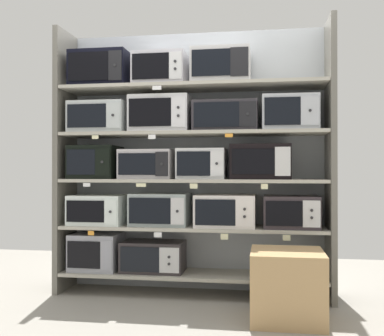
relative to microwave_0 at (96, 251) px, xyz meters
The scene contains 39 objects.
ground 1.40m from the microwave_0, 47.61° to the right, with size 6.38×6.00×0.02m, color gray.
back_panel 1.27m from the microwave_0, 15.37° to the left, with size 2.58×0.04×2.45m, color #9EA3A8.
upright_left 0.91m from the microwave_0, behind, with size 0.05×0.45×2.45m, color #68645B.
upright_right 2.30m from the microwave_0, ahead, with size 0.05×0.45×2.45m, color #68645B.
shelf_0 0.93m from the microwave_0, ahead, with size 2.38×0.45×0.03m, color #ADA899.
microwave_0 is the anchor object (origin of this frame).
microwave_1 0.55m from the microwave_0, ahead, with size 0.57×0.34×0.28m.
shelf_1 0.94m from the microwave_0, ahead, with size 2.38×0.45×0.03m, color #ADA899.
microwave_2 0.39m from the microwave_0, ahead, with size 0.50×0.43×0.27m.
microwave_3 0.73m from the microwave_0, ahead, with size 0.53×0.36×0.29m.
microwave_4 1.28m from the microwave_0, ahead, with size 0.53×0.42×0.29m.
microwave_5 1.84m from the microwave_0, ahead, with size 0.48×0.40×0.28m.
price_tag_0 0.31m from the microwave_0, 81.15° to the right, with size 0.06×0.00×0.04m, color orange.
price_tag_1 0.71m from the microwave_0, 19.31° to the right, with size 0.07×0.00×0.04m, color white.
price_tag_2 1.26m from the microwave_0, 10.46° to the right, with size 0.06×0.00×0.05m, color beige.
price_tag_3 1.77m from the microwave_0, ahead, with size 0.06×0.00×0.05m, color beige.
shelf_2 1.13m from the microwave_0, ahead, with size 2.38×0.45×0.03m, color #ADA899.
microwave_6 0.84m from the microwave_0, behind, with size 0.43×0.42×0.31m.
microwave_7 0.96m from the microwave_0, ahead, with size 0.48×0.39×0.27m.
microwave_8 1.29m from the microwave_0, ahead, with size 0.43×0.34×0.27m.
microwave_9 1.74m from the microwave_0, ahead, with size 0.52×0.38×0.31m.
price_tag_4 0.67m from the microwave_0, 91.39° to the right, with size 0.07×0.00×0.03m, color white.
price_tag_5 0.83m from the microwave_0, 24.59° to the right, with size 0.09×0.00×0.03m, color beige.
price_tag_6 1.17m from the microwave_0, 13.25° to the right, with size 0.07×0.00×0.04m, color beige.
price_tag_7 1.70m from the microwave_0, ahead, with size 0.06×0.00×0.04m, color beige.
shelf_3 1.42m from the microwave_0, ahead, with size 2.38×0.45×0.03m, color #ADA899.
microwave_10 1.25m from the microwave_0, ahead, with size 0.53×0.41×0.29m.
microwave_11 1.42m from the microwave_0, ahead, with size 0.55×0.35×0.34m.
microwave_12 1.74m from the microwave_0, ahead, with size 0.57×0.38×0.27m.
microwave_13 2.18m from the microwave_0, ahead, with size 0.48×0.39×0.31m.
price_tag_8 1.08m from the microwave_0, 72.06° to the right, with size 0.06×0.00×0.03m, color beige.
price_tag_9 1.23m from the microwave_0, 20.92° to the right, with size 0.07×0.00×0.04m, color white.
price_tag_10 1.66m from the microwave_0, 10.14° to the right, with size 0.07×0.00×0.03m, color orange.
shelf_4 1.77m from the microwave_0, ahead, with size 2.38×0.45×0.03m, color #ADA899.
microwave_14 1.70m from the microwave_0, ahead, with size 0.53×0.38×0.33m.
microwave_15 1.79m from the microwave_0, ahead, with size 0.48×0.36×0.30m.
microwave_16 2.06m from the microwave_0, ahead, with size 0.52×0.42×0.31m.
price_tag_11 1.63m from the microwave_0, 19.60° to the right, with size 0.08×0.00×0.04m, color white.
shipping_carton 1.84m from the microwave_0, 19.68° to the right, with size 0.54×0.54×0.52m, color tan.
Camera 1 is at (0.66, -4.20, 1.12)m, focal length 43.74 mm.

